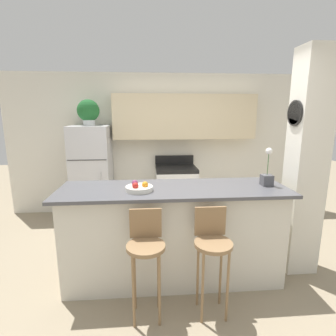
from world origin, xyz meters
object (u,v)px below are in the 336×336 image
at_px(bar_stool_right, 212,246).
at_px(fruit_bowl, 139,188).
at_px(stove_range, 176,191).
at_px(bar_stool_left, 146,248).
at_px(refrigerator, 92,174).
at_px(orchid_vase, 267,175).
at_px(potted_plant_on_fridge, 88,111).

xyz_separation_m(bar_stool_right, fruit_bowl, (-0.67, 0.45, 0.43)).
bearing_deg(fruit_bowl, stove_range, 72.90).
height_order(bar_stool_left, fruit_bowl, fruit_bowl).
bearing_deg(stove_range, fruit_bowl, -107.10).
relative_size(refrigerator, orchid_vase, 3.93).
distance_m(bar_stool_left, fruit_bowl, 0.63).
bearing_deg(bar_stool_left, fruit_bowl, 98.10).
relative_size(stove_range, fruit_bowl, 3.85).
bearing_deg(potted_plant_on_fridge, bar_stool_left, -68.44).
distance_m(stove_range, bar_stool_left, 2.45).
height_order(stove_range, bar_stool_right, stove_range).
bearing_deg(stove_range, orchid_vase, -66.41).
distance_m(stove_range, fruit_bowl, 2.13).
distance_m(bar_stool_right, fruit_bowl, 0.91).
distance_m(stove_range, bar_stool_right, 2.40).
distance_m(bar_stool_left, potted_plant_on_fridge, 2.81).
relative_size(bar_stool_left, bar_stool_right, 1.00).
distance_m(refrigerator, potted_plant_on_fridge, 1.05).
bearing_deg(bar_stool_right, refrigerator, 123.06).
bearing_deg(refrigerator, orchid_vase, -38.65).
distance_m(refrigerator, orchid_vase, 2.93).
relative_size(stove_range, orchid_vase, 2.56).
bearing_deg(bar_stool_left, orchid_vase, 22.37).
distance_m(bar_stool_right, potted_plant_on_fridge, 3.06).
bearing_deg(stove_range, potted_plant_on_fridge, -179.07).
bearing_deg(bar_stool_right, potted_plant_on_fridge, 123.06).
relative_size(bar_stool_left, orchid_vase, 2.41).
xyz_separation_m(stove_range, fruit_bowl, (-0.60, -1.94, 0.65)).
height_order(bar_stool_left, orchid_vase, orchid_vase).
bearing_deg(refrigerator, fruit_bowl, -65.56).
relative_size(potted_plant_on_fridge, orchid_vase, 1.02).
height_order(refrigerator, bar_stool_left, refrigerator).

